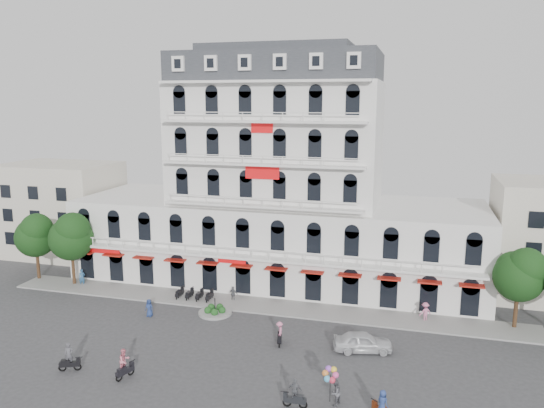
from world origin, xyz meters
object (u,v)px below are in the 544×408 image
Objects in this scene: rider_west at (69,358)px; rider_center at (280,333)px; parked_car at (363,342)px; balloon_vendor at (334,387)px; rider_east at (382,405)px; rider_southwest at (124,363)px; rider_northeast at (295,394)px.

rider_west is 16.48m from rider_center.
parked_car is at bearing 82.68° from rider_center.
parked_car is 1.94× the size of balloon_vendor.
rider_east reaches higher than parked_car.
parked_car is 18.66m from rider_southwest.
rider_northeast is at bearing -72.40° from rider_southwest.
rider_southwest is at bearing -177.28° from balloon_vendor.
parked_car is 22.85m from rider_west.
rider_east is 0.99× the size of rider_northeast.
parked_car is 8.29m from balloon_vendor.
rider_southwest reaches higher than rider_northeast.
rider_southwest is at bearing 36.34° from rider_east.
rider_west is 19.87m from balloon_vendor.
rider_center is (9.57, 8.30, -0.16)m from rider_southwest.
rider_center is (-3.32, 8.71, 0.04)m from rider_northeast.
rider_west is at bearing 36.86° from rider_east.
rider_southwest is 12.89m from rider_northeast.
rider_northeast reaches higher than rider_center.
rider_west is at bearing 100.50° from parked_car.
rider_center is at bearing -70.75° from rider_northeast.
rider_east is (23.13, -0.11, -0.01)m from rider_west.
rider_northeast is at bearing -154.56° from balloon_vendor.
rider_center is at bearing 82.38° from parked_car.
rider_west is at bearing -177.49° from balloon_vendor.
balloon_vendor is at bearing -67.86° from rider_southwest.
rider_east is 5.67m from rider_northeast.
rider_east is 1.02× the size of rider_center.
rider_southwest is at bearing -21.07° from rider_west.
rider_northeast is 0.85× the size of balloon_vendor.
rider_center is 9.48m from balloon_vendor.
rider_west is 1.09× the size of rider_east.
rider_northeast is (12.88, -0.41, -0.20)m from rider_southwest.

